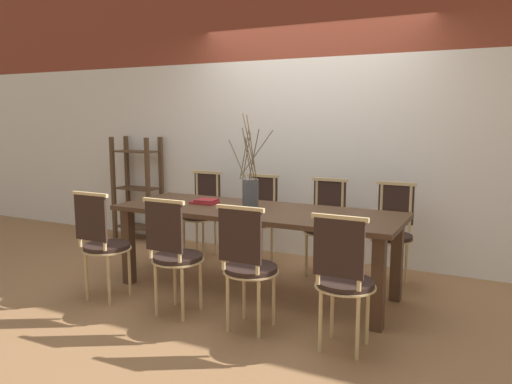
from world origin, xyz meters
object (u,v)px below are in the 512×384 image
object	(u,v)px
chair_far_center	(325,223)
shelving_rack	(137,189)
vase_centerpiece	(250,192)
chair_near_center	(248,263)
book_stack	(205,201)
dining_table	(256,220)

from	to	relation	value
chair_far_center	shelving_rack	distance (m)	2.60
vase_centerpiece	chair_far_center	bearing A→B (deg)	60.63
chair_near_center	chair_far_center	world-z (taller)	same
vase_centerpiece	shelving_rack	bearing A→B (deg)	153.72
vase_centerpiece	shelving_rack	distance (m)	2.41
chair_near_center	vase_centerpiece	size ratio (longest dim) A/B	1.14
book_stack	chair_far_center	bearing A→B (deg)	38.11
book_stack	chair_near_center	bearing A→B (deg)	-42.95
chair_near_center	chair_far_center	xyz separation A→B (m)	(0.05, 1.53, 0.00)
dining_table	book_stack	world-z (taller)	book_stack
shelving_rack	chair_near_center	bearing A→B (deg)	-35.90
chair_near_center	dining_table	bearing A→B (deg)	112.69
vase_centerpiece	book_stack	world-z (taller)	vase_centerpiece
dining_table	vase_centerpiece	size ratio (longest dim) A/B	3.05
chair_near_center	vase_centerpiece	world-z (taller)	vase_centerpiece
chair_near_center	chair_far_center	distance (m)	1.53
chair_near_center	shelving_rack	bearing A→B (deg)	144.10
dining_table	book_stack	bearing A→B (deg)	175.60
dining_table	chair_near_center	bearing A→B (deg)	-67.31
chair_near_center	chair_far_center	bearing A→B (deg)	87.96
chair_far_center	shelving_rack	world-z (taller)	shelving_rack
dining_table	vase_centerpiece	bearing A→B (deg)	178.46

